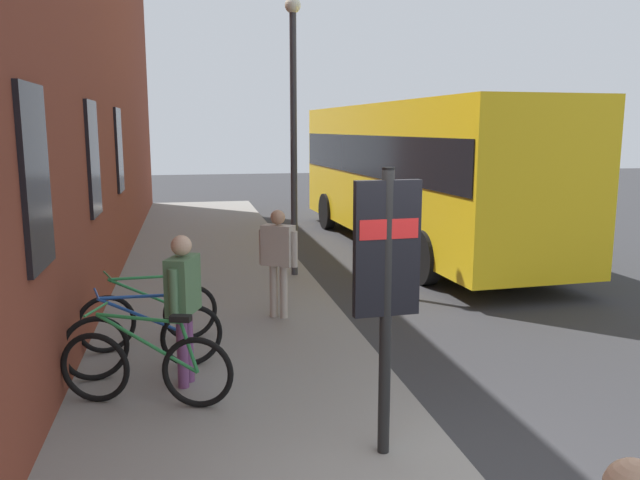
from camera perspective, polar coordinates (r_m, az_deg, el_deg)
ground at (r=10.74m, az=6.02°, el=-5.28°), size 60.00×60.00×0.00m
sidewalk_pavement at (r=12.19m, az=-9.35°, el=-3.22°), size 24.00×3.50×0.12m
station_facade at (r=13.06m, az=-19.54°, el=16.68°), size 22.00×0.65×8.94m
bicycle_beside_lamp at (r=6.58m, az=-15.28°, el=-10.93°), size 0.69×1.70×0.97m
bicycle_under_window at (r=7.41m, az=-15.36°, el=-8.56°), size 0.57×1.74×0.97m
bicycle_mid_rack at (r=8.28m, az=-14.96°, el=-6.56°), size 0.67×1.71×0.97m
transit_info_sign at (r=5.14m, az=5.98°, el=-2.44°), size 0.12×0.55×2.40m
city_bus at (r=15.08m, az=8.51°, el=6.47°), size 10.62×3.08×3.35m
pedestrian_by_facade at (r=6.81m, az=-12.16°, el=-4.81°), size 0.58×0.38×1.62m
pedestrian_near_bus at (r=9.07m, az=-3.76°, el=-1.12°), size 0.44×0.51×1.57m
street_lamp at (r=11.62m, az=-2.39°, el=11.22°), size 0.28×0.28×4.95m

